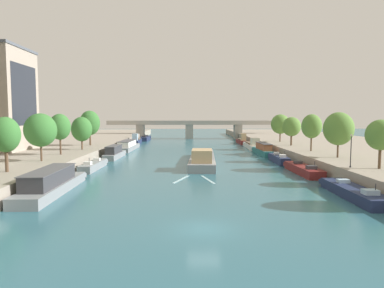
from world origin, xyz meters
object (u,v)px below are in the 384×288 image
tree_right_far (312,126)px  bridge_far (189,127)px  barge_midriver (202,158)px  tree_left_nearest (40,130)px  moored_boat_right_gap_after (263,150)px  moored_boat_right_second (279,159)px  moored_boat_left_gap_after (114,153)px  moored_boat_right_downstream (242,141)px  tree_right_nearest (292,127)px  moored_boat_left_far (52,183)px  tree_left_midway (5,135)px  moored_boat_left_downstream (137,141)px  tree_right_by_lamp (280,124)px  moored_boat_left_midway (145,138)px  tree_right_end_of_row (338,129)px  lamppost_right_bank (351,149)px  tree_left_by_lamp (82,129)px  moored_boat_right_upstream (252,145)px  moored_boat_right_end (303,169)px  tree_left_distant (90,123)px  moored_boat_right_lone (353,192)px  tree_left_end_of_row (60,127)px  tree_right_second (381,135)px  moored_boat_left_upstream (128,146)px  moored_boat_left_end (94,165)px

tree_right_far → bridge_far: bearing=108.7°
barge_midriver → tree_left_nearest: (-23.92, -11.41, 5.56)m
moored_boat_right_gap_after → moored_boat_right_second: bearing=-89.6°
barge_midriver → moored_boat_left_gap_after: size_ratio=2.10×
moored_boat_right_downstream → tree_right_nearest: 30.96m
moored_boat_left_far → tree_left_midway: 8.19m
barge_midriver → moored_boat_left_downstream: moored_boat_left_downstream is taller
moored_boat_right_second → tree_right_by_lamp: (6.63, 23.37, 5.81)m
moored_boat_left_midway → tree_right_nearest: (37.42, -45.76, 5.52)m
moored_boat_left_gap_after → tree_right_end_of_row: 42.25m
moored_boat_right_second → moored_boat_right_downstream: moored_boat_right_downstream is taller
tree_right_by_lamp → lamppost_right_bank: (-2.94, -43.31, -2.09)m
moored_boat_left_far → tree_left_by_lamp: bearing=100.1°
tree_right_far → lamppost_right_bank: (-2.38, -20.24, -2.27)m
moored_boat_left_midway → tree_left_midway: tree_left_midway is taller
moored_boat_left_far → moored_boat_right_gap_after: moored_boat_left_far is taller
moored_boat_right_gap_after → lamppost_right_bank: lamppost_right_bank is taller
barge_midriver → moored_boat_left_midway: size_ratio=1.93×
tree_right_nearest → moored_boat_right_upstream: bearing=111.0°
moored_boat_right_end → moored_boat_right_second: moored_boat_right_second is taller
tree_left_distant → tree_right_nearest: 44.39m
moored_boat_left_gap_after → tree_right_by_lamp: (38.34, 16.12, 5.41)m
moored_boat_right_lone → tree_right_far: 28.78m
barge_midriver → tree_left_midway: tree_left_midway is taller
tree_left_by_lamp → moored_boat_left_downstream: bearing=82.3°
tree_left_end_of_row → moored_boat_right_gap_after: bearing=24.1°
tree_right_second → tree_right_nearest: 33.45m
moored_boat_left_upstream → moored_boat_right_upstream: bearing=5.6°
moored_boat_right_end → tree_right_end_of_row: (6.27, 2.45, 5.98)m
moored_boat_right_end → bridge_far: bearing=101.9°
moored_boat_left_far → tree_right_end_of_row: (38.80, 15.05, 5.43)m
moored_boat_left_midway → tree_left_by_lamp: 54.75m
moored_boat_left_upstream → tree_right_far: 45.20m
moored_boat_right_second → barge_midriver: bearing=-174.3°
tree_right_far → lamppost_right_bank: tree_right_far is taller
moored_boat_right_second → moored_boat_right_downstream: size_ratio=1.01×
moored_boat_left_upstream → moored_boat_right_downstream: size_ratio=1.64×
tree_right_by_lamp → moored_boat_left_far: bearing=-128.9°
tree_left_distant → bridge_far: tree_left_distant is taller
bridge_far → moored_boat_left_gap_after: bearing=-105.4°
moored_boat_right_downstream → moored_boat_right_lone: bearing=-89.7°
barge_midriver → tree_left_midway: (-23.89, -21.14, 5.42)m
tree_right_by_lamp → tree_right_second: bearing=-89.8°
tree_right_end_of_row → lamppost_right_bank: (-2.96, -10.34, -2.18)m
tree_left_by_lamp → moored_boat_left_end: bearing=-65.4°
moored_boat_left_downstream → tree_left_midway: 65.01m
moored_boat_right_end → tree_right_end_of_row: tree_right_end_of_row is taller
moored_boat_right_second → moored_boat_right_downstream: (0.06, 42.34, 0.27)m
moored_boat_right_second → tree_left_nearest: bearing=-161.4°
moored_boat_left_far → moored_boat_right_second: bearing=37.5°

